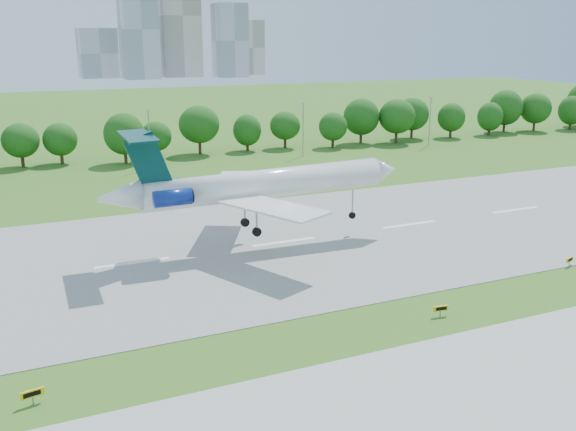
# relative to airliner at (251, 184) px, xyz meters

# --- Properties ---
(ground) EXTENTS (600.00, 600.00, 0.00)m
(ground) POSITION_rel_airliner_xyz_m (-15.48, -25.06, -8.36)
(ground) COLOR #366B1C
(ground) RESTS_ON ground
(runway) EXTENTS (400.00, 45.00, 0.08)m
(runway) POSITION_rel_airliner_xyz_m (-15.48, -0.06, -8.32)
(runway) COLOR gray
(runway) RESTS_ON ground
(tree_line) EXTENTS (288.40, 8.40, 10.40)m
(tree_line) POSITION_rel_airliner_xyz_m (-15.48, 66.94, -2.17)
(tree_line) COLOR #382314
(tree_line) RESTS_ON ground
(light_poles) EXTENTS (175.90, 0.25, 12.19)m
(light_poles) POSITION_rel_airliner_xyz_m (-17.98, 56.94, -2.02)
(light_poles) COLOR gray
(light_poles) RESTS_ON ground
(skyline) EXTENTS (127.00, 52.00, 80.00)m
(skyline) POSITION_rel_airliner_xyz_m (84.69, 365.55, 22.10)
(skyline) COLOR #B2B2B7
(skyline) RESTS_ON ground
(airliner) EXTENTS (40.33, 29.45, 13.72)m
(airliner) POSITION_rel_airliner_xyz_m (0.00, 0.00, 0.00)
(airliner) COLOR white
(airliner) RESTS_ON ground
(taxi_sign_left) EXTENTS (1.70, 0.52, 1.19)m
(taxi_sign_left) POSITION_rel_airliner_xyz_m (-28.28, -28.06, -7.48)
(taxi_sign_left) COLOR gray
(taxi_sign_left) RESTS_ON ground
(taxi_sign_centre) EXTENTS (1.57, 0.38, 1.10)m
(taxi_sign_centre) POSITION_rel_airliner_xyz_m (9.10, -27.72, -7.55)
(taxi_sign_centre) COLOR gray
(taxi_sign_centre) RESTS_ON ground
(taxi_sign_right) EXTENTS (1.53, 0.67, 1.09)m
(taxi_sign_right) POSITION_rel_airliner_xyz_m (32.01, -22.36, -7.55)
(taxi_sign_right) COLOR gray
(taxi_sign_right) RESTS_ON ground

